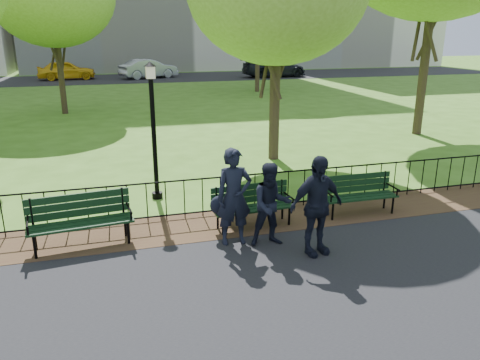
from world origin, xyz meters
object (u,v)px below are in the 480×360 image
object	(u,v)px
lamppost	(153,127)
person_mid	(271,205)
taxi	(66,70)
sedan_silver	(149,69)
park_bench_main	(241,202)
person_right	(316,206)
park_bench_right_a	(358,190)
sedan_dark	(274,67)
park_bench_left_a	(80,215)
person_left	(234,197)

from	to	relation	value
lamppost	person_mid	world-z (taller)	lamppost
taxi	sedan_silver	bearing A→B (deg)	-101.37
park_bench_main	person_mid	world-z (taller)	person_mid
person_mid	person_right	distance (m)	0.87
taxi	park_bench_right_a	bearing A→B (deg)	-172.38
park_bench_main	sedan_silver	distance (m)	33.46
person_right	sedan_dark	world-z (taller)	person_right
park_bench_left_a	person_right	distance (m)	4.41
person_mid	person_right	xyz separation A→B (m)	(0.65, -0.57, 0.12)
lamppost	person_mid	size ratio (longest dim) A/B	2.03
lamppost	person_right	bearing A→B (deg)	-57.32
park_bench_left_a	taxi	world-z (taller)	taxi
taxi	sedan_silver	xyz separation A→B (m)	(6.79, -0.63, 0.03)
park_bench_main	person_mid	xyz separation A→B (m)	(0.34, -0.90, 0.24)
park_bench_main	park_bench_right_a	size ratio (longest dim) A/B	1.08
park_bench_main	sedan_dark	distance (m)	33.85
taxi	sedan_dark	size ratio (longest dim) A/B	0.80
park_bench_main	person_mid	size ratio (longest dim) A/B	1.13
park_bench_right_a	person_right	size ratio (longest dim) A/B	0.91
park_bench_left_a	sedan_silver	world-z (taller)	sedan_silver
lamppost	sedan_silver	size ratio (longest dim) A/B	0.66
lamppost	taxi	world-z (taller)	lamppost
park_bench_main	park_bench_right_a	bearing A→B (deg)	-1.87
park_bench_main	taxi	distance (m)	34.51
person_mid	person_left	bearing A→B (deg)	161.25
person_mid	park_bench_left_a	bearing A→B (deg)	168.06
lamppost	sedan_silver	xyz separation A→B (m)	(2.76, 31.08, -0.95)
park_bench_left_a	lamppost	size ratio (longest dim) A/B	0.60
park_bench_right_a	sedan_silver	bearing A→B (deg)	93.25
lamppost	sedan_silver	bearing A→B (deg)	84.93
park_bench_main	sedan_dark	size ratio (longest dim) A/B	0.32
sedan_dark	lamppost	bearing A→B (deg)	151.47
person_mid	sedan_silver	xyz separation A→B (m)	(0.96, 34.33, 0.01)
park_bench_left_a	sedan_silver	xyz separation A→B (m)	(4.43, 33.35, 0.21)
lamppost	park_bench_right_a	bearing A→B (deg)	-27.95
park_bench_main	sedan_silver	xyz separation A→B (m)	(1.30, 33.43, 0.25)
park_bench_main	park_bench_left_a	xyz separation A→B (m)	(-3.14, 0.08, 0.04)
park_bench_right_a	sedan_silver	distance (m)	33.35
person_right	park_bench_main	bearing A→B (deg)	113.18
person_left	lamppost	bearing A→B (deg)	111.63
person_right	taxi	distance (m)	36.12
taxi	sedan_silver	distance (m)	6.82
sedan_dark	person_left	bearing A→B (deg)	155.28
park_bench_right_a	person_right	xyz separation A→B (m)	(-1.77, -1.58, 0.39)
park_bench_main	person_right	size ratio (longest dim) A/B	0.99
park_bench_right_a	taxi	size ratio (longest dim) A/B	0.37
park_bench_right_a	person_mid	world-z (taller)	person_mid
person_mid	sedan_dark	xyz separation A→B (m)	(11.83, 32.49, 0.03)
park_bench_left_a	sedan_dark	bearing A→B (deg)	57.81
sedan_dark	person_right	bearing A→B (deg)	157.77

